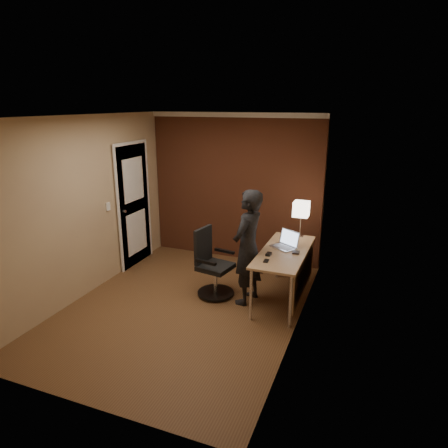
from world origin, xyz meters
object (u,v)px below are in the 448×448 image
Objects in this scene: desk at (289,260)px; desk_lamp at (301,209)px; mouse at (269,254)px; wallet at (296,252)px; office_chair at (212,267)px; person at (248,247)px; laptop at (286,243)px; phone at (266,261)px.

desk_lamp is (0.00, 0.67, 0.55)m from desk.
wallet is at bearing 36.52° from mouse.
office_chair is 0.65m from person.
phone is (-0.12, -0.60, -0.06)m from laptop.
person is at bearing -163.42° from wallet.
desk is 3.60× the size of laptop.
wallet is (0.09, -0.04, 0.14)m from desk.
desk is at bearing -59.52° from laptop.
laptop is at bearing -99.46° from desk_lamp.
person is at bearing 140.68° from phone.
wallet is at bearing -24.72° from desk.
desk_lamp reaches higher than mouse.
phone is 0.51m from wallet.
wallet is (0.09, -0.71, -0.41)m from desk_lamp.
desk_lamp is at bearing 89.59° from desk.
person is at bearing 179.45° from mouse.
mouse is (-0.14, -0.39, -0.05)m from laptop.
desk is at bearing 155.28° from wallet.
desk is at bearing 11.47° from office_chair.
wallet is at bearing -46.48° from laptop.
laptop is at bearing 20.10° from office_chair.
desk_lamp is 0.64m from laptop.
laptop is 3.79× the size of wallet.
desk is 13.04× the size of phone.
mouse is (-0.23, -0.92, -0.40)m from desk_lamp.
desk is at bearing 62.78° from phone.
desk is 13.64× the size of wallet.
office_chair is (-1.14, -0.17, -0.32)m from wallet.
office_chair is 0.61× the size of person.
laptop reaches higher than desk.
person is at bearing -140.25° from laptop.
mouse is 0.91× the size of wallet.
desk is 0.37m from mouse.
desk_lamp reaches higher than office_chair.
office_chair is at bearing -178.55° from mouse.
person is (0.53, -0.01, 0.37)m from office_chair.
mouse is at bearing -132.68° from desk.
office_chair is at bearing 160.74° from phone.
desk_lamp reaches higher than phone.
wallet is at bearing -83.11° from desk_lamp.
wallet is 0.64m from person.
desk_lamp is at bearing 159.66° from person.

